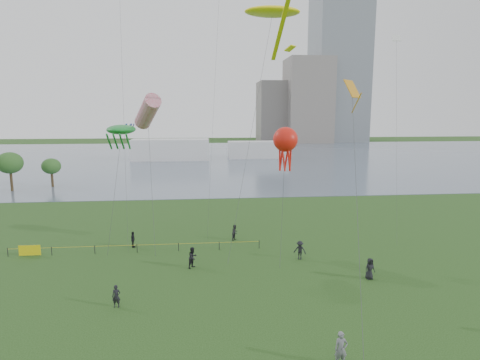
{
  "coord_description": "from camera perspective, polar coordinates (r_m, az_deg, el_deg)",
  "views": [
    {
      "loc": [
        -3.1,
        -22.2,
        13.4
      ],
      "look_at": [
        0.0,
        10.0,
        8.0
      ],
      "focal_mm": 30.0,
      "sensor_mm": 36.0,
      "label": 1
    }
  ],
  "objects": [
    {
      "name": "spectator_c",
      "position": [
        42.25,
        -14.99,
        -8.18
      ],
      "size": [
        0.5,
        1.0,
        1.64
      ],
      "primitive_type": "imported",
      "rotation": [
        0.0,
        0.0,
        1.47
      ],
      "color": "black",
      "rests_on": "ground_plane"
    },
    {
      "name": "kite_windsock",
      "position": [
        43.0,
        -13.02,
        9.42
      ],
      "size": [
        4.2,
        8.23,
        15.42
      ],
      "rotation": [
        0.0,
        0.0,
        -0.12
      ],
      "color": "#3F3F42"
    },
    {
      "name": "kite_flyer",
      "position": [
        23.83,
        14.17,
        -22.29
      ],
      "size": [
        0.73,
        0.5,
        1.93
      ],
      "primitive_type": "imported",
      "rotation": [
        0.0,
        0.0,
        -0.05
      ],
      "color": "slate",
      "rests_on": "ground_plane"
    },
    {
      "name": "kite_creature",
      "position": [
        38.91,
        -16.53,
        6.86
      ],
      "size": [
        3.03,
        4.78,
        12.36
      ],
      "rotation": [
        0.0,
        0.0,
        0.3
      ],
      "color": "#3F3F42"
    },
    {
      "name": "spectator_g",
      "position": [
        43.13,
        -0.71,
        -7.46
      ],
      "size": [
        0.99,
        1.03,
        1.67
      ],
      "primitive_type": "imported",
      "rotation": [
        0.0,
        0.0,
        0.95
      ],
      "color": "black",
      "rests_on": "ground_plane"
    },
    {
      "name": "kite_octopus",
      "position": [
        37.19,
        6.47,
        5.65
      ],
      "size": [
        2.28,
        4.55,
        12.17
      ],
      "rotation": [
        0.0,
        0.0,
        -0.07
      ],
      "color": "#3F3F42"
    },
    {
      "name": "building_low",
      "position": [
        193.42,
        5.02,
        9.62
      ],
      "size": [
        16.0,
        18.0,
        28.0
      ],
      "primitive_type": "cube",
      "color": "slate",
      "rests_on": "ground_plane"
    },
    {
      "name": "spectator_a",
      "position": [
        35.93,
        -6.73,
        -10.89
      ],
      "size": [
        1.13,
        1.15,
        1.87
      ],
      "primitive_type": "imported",
      "rotation": [
        0.0,
        0.0,
        0.86
      ],
      "color": "black",
      "rests_on": "ground_plane"
    },
    {
      "name": "spectator_f",
      "position": [
        30.32,
        -17.18,
        -15.52
      ],
      "size": [
        0.61,
        0.42,
        1.6
      ],
      "primitive_type": "imported",
      "rotation": [
        0.0,
        0.0,
        -0.06
      ],
      "color": "black",
      "rests_on": "ground_plane"
    },
    {
      "name": "fence",
      "position": [
        42.14,
        -22.79,
        -9.04
      ],
      "size": [
        24.07,
        0.07,
        1.05
      ],
      "color": "black",
      "rests_on": "ground_plane"
    },
    {
      "name": "building_mid",
      "position": [
        190.72,
        9.6,
        11.03
      ],
      "size": [
        20.0,
        20.0,
        38.0
      ],
      "primitive_type": "cube",
      "color": "slate",
      "rests_on": "ground_plane"
    },
    {
      "name": "spectator_d",
      "position": [
        35.12,
        17.98,
        -11.9
      ],
      "size": [
        0.95,
        0.7,
        1.76
      ],
      "primitive_type": "imported",
      "rotation": [
        0.0,
        0.0,
        0.18
      ],
      "color": "black",
      "rests_on": "ground_plane"
    },
    {
      "name": "kite_stingray",
      "position": [
        40.42,
        4.65,
        22.68
      ],
      "size": [
        7.24,
        10.12,
        23.13
      ],
      "rotation": [
        0.0,
        0.0,
        -0.06
      ],
      "color": "#3F3F42"
    },
    {
      "name": "kite_delta",
      "position": [
        29.31,
        15.79,
        10.98
      ],
      "size": [
        3.52,
        11.48,
        15.73
      ],
      "rotation": [
        0.0,
        0.0,
        -0.1
      ],
      "color": "#3F3F42"
    },
    {
      "name": "lake",
      "position": [
        122.97,
        -4.03,
        3.21
      ],
      "size": [
        400.0,
        120.0,
        0.08
      ],
      "primitive_type": "cube",
      "color": "slate",
      "rests_on": "ground_plane"
    },
    {
      "name": "spectator_b",
      "position": [
        38.05,
        8.51,
        -9.84
      ],
      "size": [
        1.31,
        1.09,
        1.76
      ],
      "primitive_type": "imported",
      "rotation": [
        0.0,
        0.0,
        -0.46
      ],
      "color": "black",
      "rests_on": "ground_plane"
    },
    {
      "name": "pavilion_left",
      "position": [
        118.0,
        -9.83,
        4.28
      ],
      "size": [
        22.0,
        8.0,
        6.0
      ],
      "primitive_type": "cube",
      "color": "silver",
      "rests_on": "ground_plane"
    },
    {
      "name": "pavilion_right",
      "position": [
        121.9,
        2.59,
        4.34
      ],
      "size": [
        18.0,
        7.0,
        5.0
      ],
      "primitive_type": "cube",
      "color": "silver",
      "rests_on": "ground_plane"
    },
    {
      "name": "ground_plane",
      "position": [
        26.12,
        2.26,
        -21.4
      ],
      "size": [
        400.0,
        400.0,
        0.0
      ],
      "primitive_type": "plane",
      "color": "#193912"
    },
    {
      "name": "tower",
      "position": [
        206.37,
        14.11,
        22.26
      ],
      "size": [
        24.0,
        24.0,
        120.0
      ],
      "primitive_type": "cube",
      "color": "slate",
      "rests_on": "ground_plane"
    }
  ]
}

